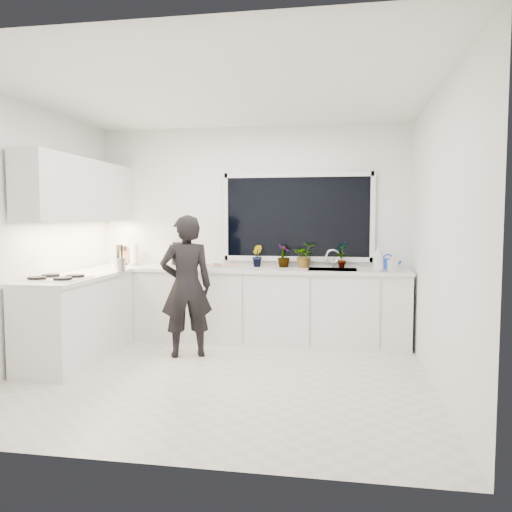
# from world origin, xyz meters

# --- Properties ---
(floor) EXTENTS (4.00, 3.50, 0.02)m
(floor) POSITION_xyz_m (0.00, 0.00, -0.01)
(floor) COLOR beige
(floor) RESTS_ON ground
(wall_back) EXTENTS (4.00, 0.02, 2.70)m
(wall_back) POSITION_xyz_m (0.00, 1.76, 1.35)
(wall_back) COLOR white
(wall_back) RESTS_ON ground
(wall_left) EXTENTS (0.02, 3.50, 2.70)m
(wall_left) POSITION_xyz_m (-2.01, 0.00, 1.35)
(wall_left) COLOR white
(wall_left) RESTS_ON ground
(wall_right) EXTENTS (0.02, 3.50, 2.70)m
(wall_right) POSITION_xyz_m (2.01, 0.00, 1.35)
(wall_right) COLOR white
(wall_right) RESTS_ON ground
(ceiling) EXTENTS (4.00, 3.50, 0.02)m
(ceiling) POSITION_xyz_m (0.00, 0.00, 2.71)
(ceiling) COLOR white
(ceiling) RESTS_ON wall_back
(window) EXTENTS (1.80, 0.02, 1.00)m
(window) POSITION_xyz_m (0.60, 1.73, 1.55)
(window) COLOR black
(window) RESTS_ON wall_back
(base_cabinets_back) EXTENTS (3.92, 0.58, 0.88)m
(base_cabinets_back) POSITION_xyz_m (0.00, 1.45, 0.44)
(base_cabinets_back) COLOR white
(base_cabinets_back) RESTS_ON floor
(base_cabinets_left) EXTENTS (0.58, 1.60, 0.88)m
(base_cabinets_left) POSITION_xyz_m (-1.67, 0.35, 0.44)
(base_cabinets_left) COLOR white
(base_cabinets_left) RESTS_ON floor
(countertop_back) EXTENTS (3.94, 0.62, 0.04)m
(countertop_back) POSITION_xyz_m (0.00, 1.44, 0.90)
(countertop_back) COLOR silver
(countertop_back) RESTS_ON base_cabinets_back
(countertop_left) EXTENTS (0.62, 1.60, 0.04)m
(countertop_left) POSITION_xyz_m (-1.67, 0.35, 0.90)
(countertop_left) COLOR silver
(countertop_left) RESTS_ON base_cabinets_left
(upper_cabinets) EXTENTS (0.34, 2.10, 0.70)m
(upper_cabinets) POSITION_xyz_m (-1.79, 0.70, 1.85)
(upper_cabinets) COLOR white
(upper_cabinets) RESTS_ON wall_left
(sink) EXTENTS (0.58, 0.42, 0.14)m
(sink) POSITION_xyz_m (1.05, 1.45, 0.87)
(sink) COLOR silver
(sink) RESTS_ON countertop_back
(faucet) EXTENTS (0.03, 0.03, 0.22)m
(faucet) POSITION_xyz_m (1.05, 1.65, 1.03)
(faucet) COLOR silver
(faucet) RESTS_ON countertop_back
(stovetop) EXTENTS (0.56, 0.48, 0.03)m
(stovetop) POSITION_xyz_m (-1.69, -0.00, 0.94)
(stovetop) COLOR black
(stovetop) RESTS_ON countertop_left
(person) EXTENTS (0.67, 0.57, 1.57)m
(person) POSITION_xyz_m (-0.53, 0.66, 0.79)
(person) COLOR black
(person) RESTS_ON floor
(pizza_tray) EXTENTS (0.56, 0.50, 0.03)m
(pizza_tray) POSITION_xyz_m (-0.36, 1.42, 0.94)
(pizza_tray) COLOR #B8B8BD
(pizza_tray) RESTS_ON countertop_back
(pizza) EXTENTS (0.51, 0.45, 0.01)m
(pizza) POSITION_xyz_m (-0.36, 1.42, 0.95)
(pizza) COLOR #CB401B
(pizza) RESTS_ON pizza_tray
(watering_can) EXTENTS (0.18, 0.18, 0.13)m
(watering_can) POSITION_xyz_m (1.72, 1.61, 0.98)
(watering_can) COLOR blue
(watering_can) RESTS_ON countertop_back
(paper_towel_roll) EXTENTS (0.12, 0.12, 0.26)m
(paper_towel_roll) POSITION_xyz_m (-1.52, 1.55, 1.05)
(paper_towel_roll) COLOR white
(paper_towel_roll) RESTS_ON countertop_back
(knife_block) EXTENTS (0.15, 0.13, 0.22)m
(knife_block) POSITION_xyz_m (-1.68, 1.59, 1.03)
(knife_block) COLOR #8A5E40
(knife_block) RESTS_ON countertop_back
(utensil_crock) EXTENTS (0.17, 0.17, 0.16)m
(utensil_crock) POSITION_xyz_m (-1.38, 0.80, 1.00)
(utensil_crock) COLOR #B6B5BA
(utensil_crock) RESTS_ON countertop_left
(picture_frame_large) EXTENTS (0.21, 0.09, 0.28)m
(picture_frame_large) POSITION_xyz_m (-0.94, 1.69, 1.06)
(picture_frame_large) COLOR black
(picture_frame_large) RESTS_ON countertop_back
(picture_frame_small) EXTENTS (0.25, 0.02, 0.30)m
(picture_frame_small) POSITION_xyz_m (-0.93, 1.69, 1.07)
(picture_frame_small) COLOR black
(picture_frame_small) RESTS_ON countertop_back
(herb_plants) EXTENTS (1.25, 0.29, 0.33)m
(herb_plants) POSITION_xyz_m (0.65, 1.61, 1.07)
(herb_plants) COLOR #26662D
(herb_plants) RESTS_ON countertop_back
(soap_bottles) EXTENTS (0.30, 0.16, 0.31)m
(soap_bottles) POSITION_xyz_m (1.62, 1.30, 1.06)
(soap_bottles) COLOR #D8BF66
(soap_bottles) RESTS_ON countertop_back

